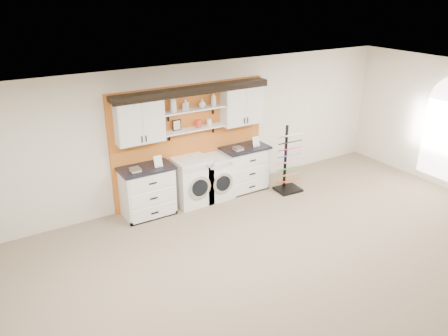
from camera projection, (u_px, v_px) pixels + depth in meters
floor at (319, 298)px, 6.32m from camera, size 10.00×10.00×0.00m
ceiling at (338, 111)px, 5.23m from camera, size 10.00×10.00×0.00m
wall_back at (190, 133)px, 8.92m from camera, size 10.00×0.00×10.00m
accent_panel at (191, 142)px, 8.97m from camera, size 3.40×0.07×2.40m
upper_cabinet_left at (139, 121)px, 8.03m from camera, size 0.90×0.35×0.84m
upper_cabinet_right at (242, 105)px, 9.12m from camera, size 0.90×0.35×0.84m
shelf_lower at (194, 129)px, 8.72m from camera, size 1.32×0.28×0.03m
shelf_upper at (193, 110)px, 8.56m from camera, size 1.32×0.28×0.03m
crown_molding at (193, 89)px, 8.42m from camera, size 3.30×0.41×0.13m
picture_frame at (177, 125)px, 8.54m from camera, size 0.18×0.02×0.22m
canister_red at (198, 124)px, 8.73m from camera, size 0.11×0.11×0.16m
canister_cream at (209, 122)px, 8.85m from camera, size 0.10×0.10×0.14m
base_cabinet_left at (147, 191)px, 8.45m from camera, size 1.03×0.66×1.01m
base_cabinet_right at (244, 168)px, 9.54m from camera, size 1.01×0.66×0.99m
washer at (192, 181)px, 8.91m from camera, size 0.70×0.71×0.98m
dryer at (215, 177)px, 9.19m from camera, size 0.65×0.71×0.91m
sample_rack at (288, 170)px, 9.46m from camera, size 0.56×0.48×1.46m
soap_bottle_a at (173, 103)px, 8.29m from camera, size 0.16×0.16×0.33m
soap_bottle_b at (186, 105)px, 8.43m from camera, size 0.14×0.14×0.22m
soap_bottle_c at (202, 103)px, 8.62m from camera, size 0.18×0.18×0.17m
soap_bottle_d at (213, 99)px, 8.72m from camera, size 0.16×0.16×0.29m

